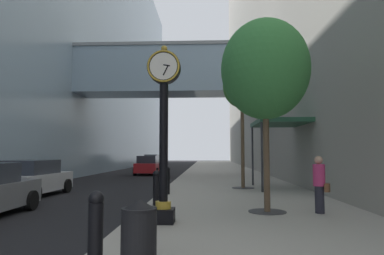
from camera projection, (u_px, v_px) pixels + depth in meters
ground_plane at (183, 175)px, 29.44m from camera, size 110.00×110.00×0.00m
sidewalk_right at (222, 172)px, 32.28m from camera, size 6.83×80.00×0.14m
building_block_left at (64, 23)px, 34.00m from camera, size 23.82×80.00×29.59m
street_clock at (164, 124)px, 8.61m from camera, size 0.84×0.55×4.46m
bollard_nearest at (96, 227)px, 5.17m from camera, size 0.24×0.24×1.15m
bollard_third at (156, 187)px, 11.33m from camera, size 0.24×0.24×1.15m
bollard_fourth at (167, 180)px, 14.41m from camera, size 0.24×0.24×1.15m
street_tree_near at (265, 70)px, 10.33m from camera, size 2.65×2.65×5.76m
street_tree_mid_near at (242, 87)px, 17.19m from camera, size 1.92×1.92×6.17m
trash_bin at (139, 235)px, 4.98m from camera, size 0.53×0.53×1.05m
pedestrian_walking at (319, 183)px, 9.86m from camera, size 0.52×0.47×1.63m
storefront_awning at (278, 124)px, 16.88m from camera, size 2.40×3.60×3.30m
car_red_mid at (148, 165)px, 29.62m from camera, size 2.07×4.27×1.62m
car_black_far at (152, 162)px, 41.31m from camera, size 1.96×4.69×1.67m
car_silver_trailing at (33, 179)px, 14.73m from camera, size 2.04×4.16×1.56m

